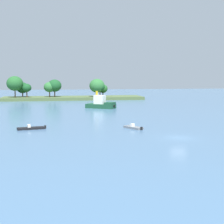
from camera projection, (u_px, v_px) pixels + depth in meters
ground_plane at (178, 138)px, 50.22m from camera, size 400.00×400.00×0.00m
treeline_island at (65, 92)px, 134.18m from camera, size 56.68×14.21×9.56m
small_motorboat at (134, 127)px, 59.15m from camera, size 3.05×4.10×0.86m
tugboat at (101, 104)px, 97.83m from camera, size 9.11×7.80×5.06m
fishing_skiff at (31, 128)px, 58.35m from camera, size 5.12×2.50×0.86m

